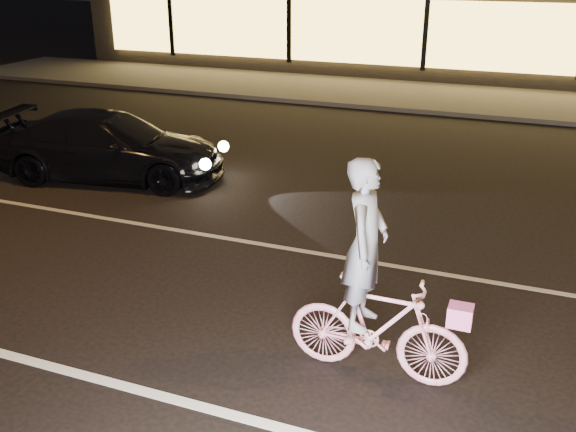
% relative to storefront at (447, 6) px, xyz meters
% --- Properties ---
extents(ground, '(90.00, 90.00, 0.00)m').
position_rel_storefront_xyz_m(ground, '(0.00, -18.97, -2.15)').
color(ground, black).
rests_on(ground, ground).
extents(lane_stripe_near, '(60.00, 0.12, 0.01)m').
position_rel_storefront_xyz_m(lane_stripe_near, '(0.00, -20.47, -2.14)').
color(lane_stripe_near, silver).
rests_on(lane_stripe_near, ground).
extents(lane_stripe_far, '(60.00, 0.10, 0.01)m').
position_rel_storefront_xyz_m(lane_stripe_far, '(0.00, -16.97, -2.14)').
color(lane_stripe_far, gray).
rests_on(lane_stripe_far, ground).
extents(sidewalk, '(30.00, 4.00, 0.12)m').
position_rel_storefront_xyz_m(sidewalk, '(0.00, -5.97, -2.09)').
color(sidewalk, '#383533').
rests_on(sidewalk, ground).
extents(storefront, '(25.40, 8.42, 4.20)m').
position_rel_storefront_xyz_m(storefront, '(0.00, 0.00, 0.00)').
color(storefront, black).
rests_on(storefront, ground).
extents(cyclist, '(1.77, 0.61, 2.23)m').
position_rel_storefront_xyz_m(cyclist, '(2.27, -19.38, -1.36)').
color(cyclist, '#F83B75').
rests_on(cyclist, ground).
extents(sedan, '(4.44, 2.44, 1.22)m').
position_rel_storefront_xyz_m(sedan, '(-3.73, -15.24, -1.54)').
color(sedan, black).
rests_on(sedan, ground).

